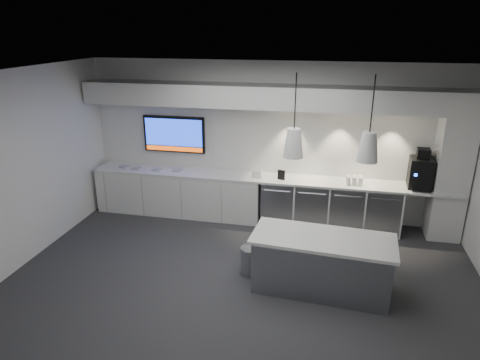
% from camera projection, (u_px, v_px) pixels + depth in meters
% --- Properties ---
extents(floor, '(7.00, 7.00, 0.00)m').
position_uv_depth(floor, '(242.00, 281.00, 6.36)').
color(floor, '#2E2E31').
rests_on(floor, ground).
extents(ceiling, '(7.00, 7.00, 0.00)m').
position_uv_depth(ceiling, '(243.00, 75.00, 5.34)').
color(ceiling, black).
rests_on(ceiling, wall_back).
extents(wall_back, '(7.00, 0.00, 7.00)m').
position_uv_depth(wall_back, '(269.00, 142.00, 8.15)').
color(wall_back, white).
rests_on(wall_back, floor).
extents(wall_front, '(7.00, 0.00, 7.00)m').
position_uv_depth(wall_front, '(181.00, 291.00, 3.55)').
color(wall_front, white).
rests_on(wall_front, floor).
extents(wall_left, '(0.00, 7.00, 7.00)m').
position_uv_depth(wall_left, '(19.00, 170.00, 6.54)').
color(wall_left, white).
rests_on(wall_left, floor).
extents(back_counter, '(6.80, 0.65, 0.04)m').
position_uv_depth(back_counter, '(266.00, 178.00, 8.06)').
color(back_counter, silver).
rests_on(back_counter, left_base_cabinets).
extents(left_base_cabinets, '(3.30, 0.63, 0.86)m').
position_uv_depth(left_base_cabinets, '(179.00, 193.00, 8.56)').
color(left_base_cabinets, white).
rests_on(left_base_cabinets, floor).
extents(fridge_unit_a, '(0.60, 0.61, 0.85)m').
position_uv_depth(fridge_unit_a, '(279.00, 201.00, 8.17)').
color(fridge_unit_a, gray).
rests_on(fridge_unit_a, floor).
extents(fridge_unit_b, '(0.60, 0.61, 0.85)m').
position_uv_depth(fridge_unit_b, '(312.00, 204.00, 8.04)').
color(fridge_unit_b, gray).
rests_on(fridge_unit_b, floor).
extents(fridge_unit_c, '(0.60, 0.61, 0.85)m').
position_uv_depth(fridge_unit_c, '(346.00, 207.00, 7.92)').
color(fridge_unit_c, gray).
rests_on(fridge_unit_c, floor).
extents(fridge_unit_d, '(0.60, 0.61, 0.85)m').
position_uv_depth(fridge_unit_d, '(382.00, 209.00, 7.79)').
color(fridge_unit_d, gray).
rests_on(fridge_unit_d, floor).
extents(backsplash, '(4.60, 0.03, 1.30)m').
position_uv_depth(backsplash, '(334.00, 143.00, 7.88)').
color(backsplash, white).
rests_on(backsplash, wall_back).
extents(soffit, '(6.90, 0.60, 0.40)m').
position_uv_depth(soffit, '(268.00, 97.00, 7.57)').
color(soffit, white).
rests_on(soffit, wall_back).
extents(column, '(0.55, 0.55, 2.60)m').
position_uv_depth(column, '(452.00, 167.00, 7.31)').
color(column, white).
rests_on(column, floor).
extents(wall_tv, '(1.25, 0.07, 0.72)m').
position_uv_depth(wall_tv, '(174.00, 134.00, 8.46)').
color(wall_tv, black).
rests_on(wall_tv, wall_back).
extents(island, '(2.02, 0.99, 0.83)m').
position_uv_depth(island, '(321.00, 263.00, 6.03)').
color(island, gray).
rests_on(island, floor).
extents(bin, '(0.35, 0.35, 0.43)m').
position_uv_depth(bin, '(250.00, 260.00, 6.50)').
color(bin, gray).
rests_on(bin, floor).
extents(coffee_machine, '(0.41, 0.57, 0.70)m').
position_uv_depth(coffee_machine, '(421.00, 172.00, 7.44)').
color(coffee_machine, black).
rests_on(coffee_machine, back_counter).
extents(sign_black, '(0.14, 0.06, 0.18)m').
position_uv_depth(sign_black, '(281.00, 175.00, 7.89)').
color(sign_black, black).
rests_on(sign_black, back_counter).
extents(sign_white, '(0.18, 0.03, 0.14)m').
position_uv_depth(sign_white, '(257.00, 175.00, 7.96)').
color(sign_white, silver).
rests_on(sign_white, back_counter).
extents(cup_cluster, '(0.29, 0.18, 0.16)m').
position_uv_depth(cup_cluster, '(354.00, 180.00, 7.64)').
color(cup_cluster, white).
rests_on(cup_cluster, back_counter).
extents(tray_a, '(0.20, 0.20, 0.02)m').
position_uv_depth(tray_a, '(124.00, 167.00, 8.59)').
color(tray_a, '#999999').
rests_on(tray_a, back_counter).
extents(tray_b, '(0.17, 0.17, 0.02)m').
position_uv_depth(tray_b, '(136.00, 169.00, 8.48)').
color(tray_b, '#999999').
rests_on(tray_b, back_counter).
extents(tray_c, '(0.17, 0.17, 0.02)m').
position_uv_depth(tray_c, '(157.00, 170.00, 8.42)').
color(tray_c, '#999999').
rests_on(tray_c, back_counter).
extents(tray_d, '(0.17, 0.17, 0.02)m').
position_uv_depth(tray_d, '(177.00, 170.00, 8.38)').
color(tray_d, '#999999').
rests_on(tray_d, back_counter).
extents(pendant_left, '(0.27, 0.27, 1.08)m').
position_uv_depth(pendant_left, '(294.00, 143.00, 5.53)').
color(pendant_left, white).
rests_on(pendant_left, ceiling).
extents(pendant_right, '(0.27, 0.27, 1.08)m').
position_uv_depth(pendant_right, '(368.00, 147.00, 5.35)').
color(pendant_right, white).
rests_on(pendant_right, ceiling).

